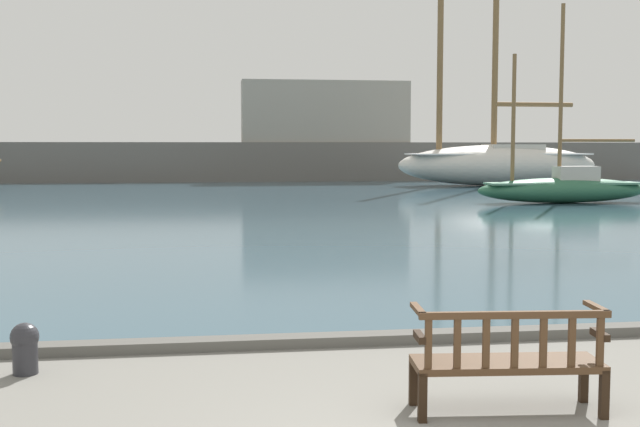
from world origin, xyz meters
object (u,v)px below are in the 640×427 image
Objects in this scene: park_bench at (508,359)px; mooring_bollard at (25,346)px; sailboat_outer_port at (498,160)px; sailboat_nearest_port at (564,187)px.

park_bench is 4.71m from mooring_bollard.
park_bench is at bearing -110.47° from sailboat_outer_port.
park_bench is 0.10× the size of sailboat_outer_port.
park_bench is at bearing -22.70° from mooring_bollard.
sailboat_outer_port reaches higher than park_bench.
mooring_bollard is at bearing -117.24° from sailboat_outer_port.
mooring_bollard is at bearing -126.16° from sailboat_nearest_port.
sailboat_nearest_port reaches higher than park_bench.
mooring_bollard is (-15.67, -21.44, -0.43)m from sailboat_nearest_port.
park_bench is 39.80m from sailboat_outer_port.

